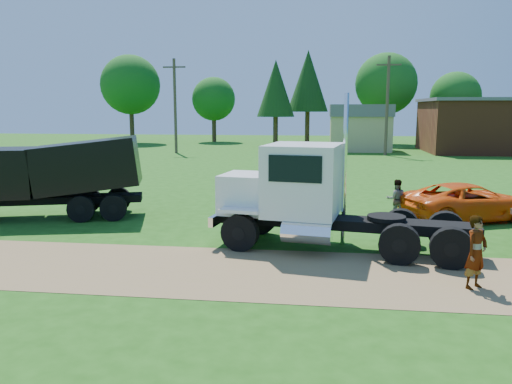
# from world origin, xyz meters

# --- Properties ---
(ground) EXTENTS (140.00, 140.00, 0.00)m
(ground) POSITION_xyz_m (0.00, 0.00, 0.00)
(ground) COLOR #1C4E11
(ground) RESTS_ON ground
(dirt_track) EXTENTS (120.00, 4.20, 0.01)m
(dirt_track) POSITION_xyz_m (0.00, 0.00, 0.01)
(dirt_track) COLOR olive
(dirt_track) RESTS_ON ground
(white_semi_tractor) EXTENTS (7.98, 3.73, 4.71)m
(white_semi_tractor) POSITION_xyz_m (-0.40, 2.71, 1.61)
(white_semi_tractor) COLOR black
(white_semi_tractor) RESTS_ON ground
(black_dump_truck) EXTENTS (7.45, 4.14, 3.17)m
(black_dump_truck) POSITION_xyz_m (-10.28, 5.61, 1.74)
(black_dump_truck) COLOR black
(black_dump_truck) RESTS_ON ground
(orange_pickup) EXTENTS (5.67, 4.17, 1.43)m
(orange_pickup) POSITION_xyz_m (5.69, 7.25, 0.72)
(orange_pickup) COLOR #E14F0A
(orange_pickup) RESTS_ON ground
(spectator_a) EXTENTS (0.77, 0.74, 1.77)m
(spectator_a) POSITION_xyz_m (3.71, -0.49, 0.88)
(spectator_a) COLOR #999999
(spectator_a) RESTS_ON ground
(spectator_b) EXTENTS (0.79, 0.63, 1.55)m
(spectator_b) POSITION_xyz_m (2.97, 7.11, 0.78)
(spectator_b) COLOR #999999
(spectator_b) RESTS_ON ground
(brick_building) EXTENTS (15.40, 10.40, 5.30)m
(brick_building) POSITION_xyz_m (18.00, 40.00, 2.66)
(brick_building) COLOR brown
(brick_building) RESTS_ON ground
(tan_shed) EXTENTS (6.20, 5.40, 4.70)m
(tan_shed) POSITION_xyz_m (4.00, 40.00, 2.42)
(tan_shed) COLOR tan
(tan_shed) RESTS_ON ground
(utility_poles) EXTENTS (42.20, 0.28, 9.00)m
(utility_poles) POSITION_xyz_m (6.00, 35.00, 4.71)
(utility_poles) COLOR #443527
(utility_poles) RESTS_ON ground
(tree_row) EXTENTS (59.05, 12.24, 11.34)m
(tree_row) POSITION_xyz_m (-0.47, 49.20, 6.69)
(tree_row) COLOR #362A16
(tree_row) RESTS_ON ground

